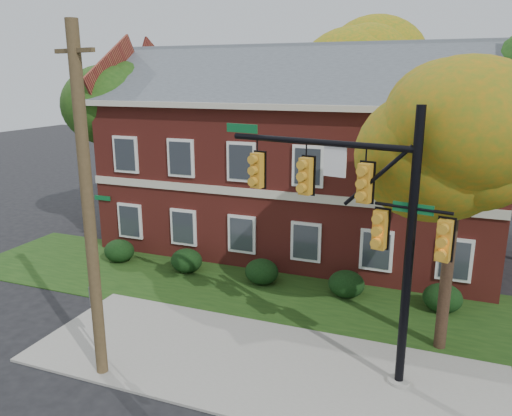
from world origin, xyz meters
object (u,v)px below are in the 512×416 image
(tree_far_rear, at_px, (360,67))
(traffic_signal, at_px, (361,213))
(apartment_building, at_px, (300,147))
(hedge_far_right, at_px, (443,298))
(sign_post, at_px, (95,309))
(utility_pole, at_px, (88,210))
(tree_near_right, at_px, (470,137))
(hedge_right, at_px, (346,284))
(hedge_center, at_px, (262,272))
(hedge_far_left, at_px, (119,251))
(hedge_left, at_px, (186,261))
(tree_left_rear, at_px, (115,108))

(tree_far_rear, xyz_separation_m, traffic_signal, (3.32, -18.00, -4.10))
(apartment_building, height_order, hedge_far_right, apartment_building)
(sign_post, bearing_deg, tree_far_rear, 71.91)
(traffic_signal, height_order, utility_pole, utility_pole)
(utility_pole, xyz_separation_m, sign_post, (-0.79, 0.85, -3.40))
(hedge_far_right, xyz_separation_m, tree_near_right, (0.22, -2.83, 6.14))
(hedge_right, bearing_deg, traffic_signal, -76.73)
(hedge_right, bearing_deg, tree_far_rear, 99.36)
(hedge_center, distance_m, hedge_right, 3.50)
(hedge_far_left, distance_m, hedge_far_right, 14.00)
(hedge_left, bearing_deg, hedge_right, 0.00)
(apartment_building, xyz_separation_m, hedge_far_left, (-7.00, -5.25, -4.46))
(hedge_center, relative_size, sign_post, 0.63)
(hedge_far_right, relative_size, tree_near_right, 0.16)
(hedge_far_right, bearing_deg, tree_near_right, -85.48)
(hedge_far_left, relative_size, traffic_signal, 0.18)
(hedge_center, bearing_deg, hedge_far_left, 180.00)
(apartment_building, relative_size, traffic_signal, 2.46)
(hedge_left, bearing_deg, sign_post, -84.23)
(tree_left_rear, bearing_deg, hedge_right, -17.37)
(hedge_left, distance_m, sign_post, 6.95)
(hedge_far_right, relative_size, tree_far_rear, 0.12)
(hedge_left, relative_size, utility_pole, 0.15)
(hedge_right, distance_m, tree_near_right, 7.72)
(sign_post, bearing_deg, tree_left_rear, 115.87)
(sign_post, bearing_deg, traffic_signal, 8.24)
(hedge_center, xyz_separation_m, tree_left_rear, (-9.73, 4.14, 6.16))
(hedge_left, relative_size, tree_near_right, 0.16)
(hedge_right, height_order, tree_near_right, tree_near_right)
(sign_post, bearing_deg, hedge_center, 61.38)
(tree_near_right, distance_m, utility_pole, 10.59)
(hedge_left, bearing_deg, utility_pole, -79.10)
(hedge_far_right, height_order, tree_left_rear, tree_left_rear)
(hedge_center, relative_size, tree_left_rear, 0.16)
(apartment_building, distance_m, traffic_signal, 11.18)
(hedge_center, xyz_separation_m, sign_post, (-2.81, -6.85, 0.97))
(tree_far_rear, height_order, utility_pole, tree_far_rear)
(hedge_right, height_order, hedge_far_right, same)
(hedge_right, height_order, tree_far_rear, tree_far_rear)
(apartment_building, height_order, tree_near_right, apartment_building)
(hedge_far_left, relative_size, tree_far_rear, 0.12)
(hedge_left, relative_size, hedge_center, 1.00)
(hedge_far_right, bearing_deg, utility_pole, -139.51)
(apartment_building, xyz_separation_m, tree_near_right, (7.22, -8.09, 1.68))
(hedge_left, xyz_separation_m, tree_left_rear, (-6.23, 4.14, 6.16))
(apartment_building, xyz_separation_m, hedge_center, (0.00, -5.25, -4.46))
(hedge_far_right, relative_size, sign_post, 0.63)
(utility_pole, bearing_deg, apartment_building, 96.17)
(hedge_right, relative_size, tree_near_right, 0.16)
(apartment_building, distance_m, hedge_left, 7.73)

